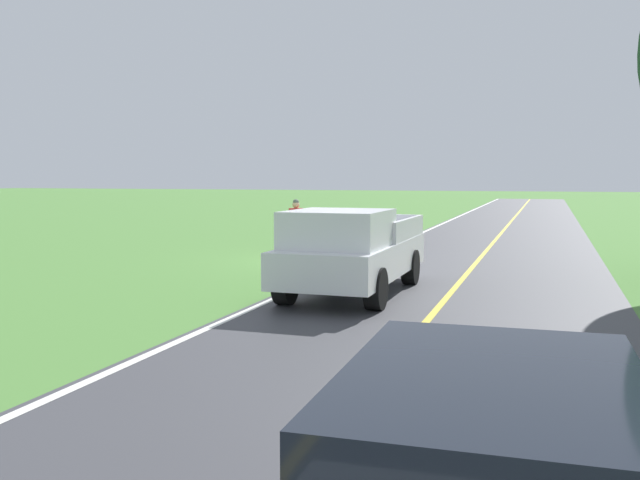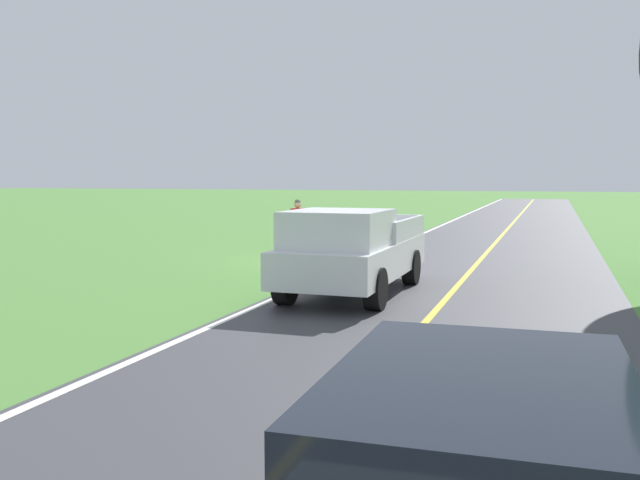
{
  "view_description": "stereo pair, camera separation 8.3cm",
  "coord_description": "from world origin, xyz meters",
  "px_view_note": "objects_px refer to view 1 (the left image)",
  "views": [
    {
      "loc": [
        -6.28,
        19.7,
        2.48
      ],
      "look_at": [
        -2.04,
        6.75,
        1.24
      ],
      "focal_mm": 39.22,
      "sensor_mm": 36.0,
      "label": 1
    },
    {
      "loc": [
        -6.36,
        19.68,
        2.48
      ],
      "look_at": [
        -2.04,
        6.75,
        1.24
      ],
      "focal_mm": 39.22,
      "sensor_mm": 36.0,
      "label": 2
    }
  ],
  "objects_px": {
    "pickup_truck_passing": "(350,249)",
    "suitcase_carried": "(284,246)",
    "sedan_mid_oncoming": "(492,475)",
    "hitchhiker_walking": "(296,223)"
  },
  "relations": [
    {
      "from": "hitchhiker_walking",
      "to": "sedan_mid_oncoming",
      "type": "height_order",
      "value": "hitchhiker_walking"
    },
    {
      "from": "pickup_truck_passing",
      "to": "suitcase_carried",
      "type": "bearing_deg",
      "value": -59.22
    },
    {
      "from": "hitchhiker_walking",
      "to": "sedan_mid_oncoming",
      "type": "relative_size",
      "value": 0.39
    },
    {
      "from": "hitchhiker_walking",
      "to": "suitcase_carried",
      "type": "relative_size",
      "value": 3.71
    },
    {
      "from": "sedan_mid_oncoming",
      "to": "suitcase_carried",
      "type": "bearing_deg",
      "value": -65.19
    },
    {
      "from": "hitchhiker_walking",
      "to": "pickup_truck_passing",
      "type": "distance_m",
      "value": 8.13
    },
    {
      "from": "suitcase_carried",
      "to": "sedan_mid_oncoming",
      "type": "xyz_separation_m",
      "value": [
        -7.87,
        17.02,
        0.52
      ]
    },
    {
      "from": "sedan_mid_oncoming",
      "to": "hitchhiker_walking",
      "type": "bearing_deg",
      "value": -66.44
    },
    {
      "from": "pickup_truck_passing",
      "to": "sedan_mid_oncoming",
      "type": "xyz_separation_m",
      "value": [
        -3.63,
        9.9,
        -0.21
      ]
    },
    {
      "from": "suitcase_carried",
      "to": "sedan_mid_oncoming",
      "type": "relative_size",
      "value": 0.11
    }
  ]
}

